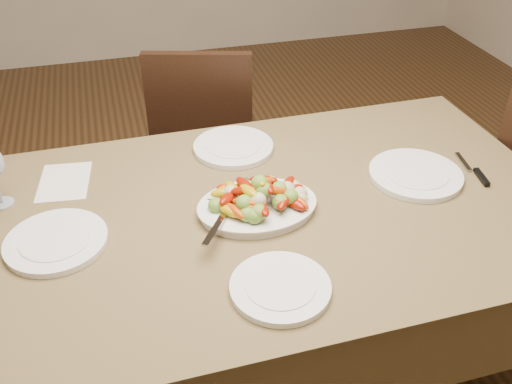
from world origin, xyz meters
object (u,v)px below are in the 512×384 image
object	(u,v)px
serving_platter	(257,208)
plate_left	(56,242)
plate_right	(415,175)
plate_near	(280,288)
chair_far	(206,138)
plate_far	(233,147)
dining_table	(256,302)

from	to	relation	value
serving_platter	plate_left	xyz separation A→B (m)	(-0.56, 0.00, -0.00)
plate_right	plate_left	bearing A→B (deg)	-177.92
plate_right	serving_platter	bearing A→B (deg)	-175.45
plate_left	plate_right	distance (m)	1.08
serving_platter	plate_near	xyz separation A→B (m)	(-0.03, -0.32, -0.00)
chair_far	plate_right	world-z (taller)	chair_far
serving_platter	plate_far	distance (m)	0.36
chair_far	plate_right	xyz separation A→B (m)	(0.50, -0.91, 0.29)
plate_far	plate_left	bearing A→B (deg)	-148.14
plate_left	serving_platter	bearing A→B (deg)	-0.27
chair_far	plate_far	bearing A→B (deg)	104.86
dining_table	plate_right	size ratio (longest dim) A/B	6.35
plate_near	plate_far	bearing A→B (deg)	86.08
plate_right	plate_far	distance (m)	0.60
dining_table	plate_near	xyz separation A→B (m)	(-0.03, -0.33, 0.39)
plate_far	plate_near	distance (m)	0.68
plate_right	dining_table	bearing A→B (deg)	-176.62
plate_right	plate_near	distance (m)	0.67
plate_left	plate_right	world-z (taller)	same
plate_far	chair_far	bearing A→B (deg)	88.91
plate_near	dining_table	bearing A→B (deg)	84.75
serving_platter	plate_left	distance (m)	0.56
chair_far	plate_left	distance (m)	1.15
plate_right	plate_near	xyz separation A→B (m)	(-0.56, -0.36, 0.00)
plate_far	plate_right	bearing A→B (deg)	-31.69
chair_far	plate_left	size ratio (longest dim) A/B	3.50
dining_table	plate_left	size ratio (longest dim) A/B	6.78
dining_table	chair_far	world-z (taller)	chair_far
dining_table	plate_right	distance (m)	0.66
dining_table	serving_platter	size ratio (longest dim) A/B	5.51
serving_platter	plate_far	xyz separation A→B (m)	(0.02, 0.36, -0.00)
chair_far	plate_right	size ratio (longest dim) A/B	3.28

